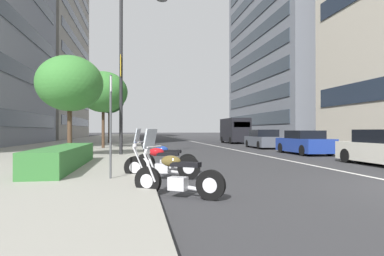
{
  "coord_description": "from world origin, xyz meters",
  "views": [
    {
      "loc": [
        -6.73,
        7.09,
        1.43
      ],
      "look_at": [
        10.41,
        4.23,
        1.56
      ],
      "focal_mm": 31.09,
      "sensor_mm": 36.0,
      "label": 1
    }
  ],
  "objects_px": {
    "motorcycle_far_end_row": "(161,164)",
    "street_lamp_with_banners": "(128,59)",
    "street_tree_near_plaza_corner": "(103,92)",
    "street_tree_far_plaza": "(109,101)",
    "motorcycle_under_tarp": "(176,177)",
    "car_following_behind": "(263,139)",
    "car_far_down_avenue": "(304,143)",
    "parking_sign_by_curb": "(111,117)",
    "motorcycle_nearest_camera": "(165,160)",
    "street_tree_by_lamp_post": "(70,84)",
    "delivery_van_ahead": "(235,130)"
  },
  "relations": [
    {
      "from": "street_tree_by_lamp_post",
      "to": "street_tree_far_plaza",
      "type": "relative_size",
      "value": 0.89
    },
    {
      "from": "street_tree_near_plaza_corner",
      "to": "street_tree_far_plaza",
      "type": "bearing_deg",
      "value": 2.03
    },
    {
      "from": "car_far_down_avenue",
      "to": "street_lamp_with_banners",
      "type": "relative_size",
      "value": 0.49
    },
    {
      "from": "car_following_behind",
      "to": "delivery_van_ahead",
      "type": "distance_m",
      "value": 9.98
    },
    {
      "from": "car_following_behind",
      "to": "street_lamp_with_banners",
      "type": "height_order",
      "value": "street_lamp_with_banners"
    },
    {
      "from": "car_far_down_avenue",
      "to": "delivery_van_ahead",
      "type": "relative_size",
      "value": 0.83
    },
    {
      "from": "car_far_down_avenue",
      "to": "car_following_behind",
      "type": "xyz_separation_m",
      "value": [
        6.89,
        -0.14,
        0.03
      ]
    },
    {
      "from": "motorcycle_far_end_row",
      "to": "street_tree_by_lamp_post",
      "type": "height_order",
      "value": "street_tree_by_lamp_post"
    },
    {
      "from": "motorcycle_nearest_camera",
      "to": "street_tree_near_plaza_corner",
      "type": "xyz_separation_m",
      "value": [
        13.89,
        3.37,
        3.8
      ]
    },
    {
      "from": "motorcycle_under_tarp",
      "to": "street_tree_far_plaza",
      "type": "xyz_separation_m",
      "value": [
        27.83,
        3.61,
        4.01
      ]
    },
    {
      "from": "motorcycle_nearest_camera",
      "to": "car_following_behind",
      "type": "height_order",
      "value": "car_following_behind"
    },
    {
      "from": "street_tree_by_lamp_post",
      "to": "parking_sign_by_curb",
      "type": "bearing_deg",
      "value": -162.09
    },
    {
      "from": "motorcycle_under_tarp",
      "to": "street_lamp_with_banners",
      "type": "height_order",
      "value": "street_lamp_with_banners"
    },
    {
      "from": "motorcycle_under_tarp",
      "to": "car_far_down_avenue",
      "type": "relative_size",
      "value": 0.44
    },
    {
      "from": "motorcycle_far_end_row",
      "to": "street_tree_by_lamp_post",
      "type": "relative_size",
      "value": 0.45
    },
    {
      "from": "motorcycle_far_end_row",
      "to": "street_tree_far_plaza",
      "type": "relative_size",
      "value": 0.4
    },
    {
      "from": "delivery_van_ahead",
      "to": "street_tree_near_plaza_corner",
      "type": "xyz_separation_m",
      "value": [
        -10.4,
        13.15,
        2.78
      ]
    },
    {
      "from": "motorcycle_nearest_camera",
      "to": "delivery_van_ahead",
      "type": "height_order",
      "value": "delivery_van_ahead"
    },
    {
      "from": "delivery_van_ahead",
      "to": "street_tree_by_lamp_post",
      "type": "xyz_separation_m",
      "value": [
        -18.43,
        13.97,
        2.27
      ]
    },
    {
      "from": "car_far_down_avenue",
      "to": "car_following_behind",
      "type": "distance_m",
      "value": 6.9
    },
    {
      "from": "car_following_behind",
      "to": "street_tree_by_lamp_post",
      "type": "distance_m",
      "value": 16.12
    },
    {
      "from": "motorcycle_under_tarp",
      "to": "motorcycle_nearest_camera",
      "type": "xyz_separation_m",
      "value": [
        4.09,
        -0.11,
        0.01
      ]
    },
    {
      "from": "motorcycle_far_end_row",
      "to": "parking_sign_by_curb",
      "type": "height_order",
      "value": "parking_sign_by_curb"
    },
    {
      "from": "motorcycle_far_end_row",
      "to": "street_lamp_with_banners",
      "type": "height_order",
      "value": "street_lamp_with_banners"
    },
    {
      "from": "motorcycle_far_end_row",
      "to": "car_following_behind",
      "type": "height_order",
      "value": "motorcycle_far_end_row"
    },
    {
      "from": "motorcycle_under_tarp",
      "to": "parking_sign_by_curb",
      "type": "height_order",
      "value": "parking_sign_by_curb"
    },
    {
      "from": "motorcycle_far_end_row",
      "to": "street_tree_by_lamp_post",
      "type": "distance_m",
      "value": 8.85
    },
    {
      "from": "motorcycle_far_end_row",
      "to": "street_lamp_with_banners",
      "type": "distance_m",
      "value": 9.7
    },
    {
      "from": "street_tree_near_plaza_corner",
      "to": "parking_sign_by_curb",
      "type": "bearing_deg",
      "value": -173.77
    },
    {
      "from": "motorcycle_far_end_row",
      "to": "motorcycle_nearest_camera",
      "type": "xyz_separation_m",
      "value": [
        1.35,
        -0.25,
        -0.0
      ]
    },
    {
      "from": "street_tree_by_lamp_post",
      "to": "motorcycle_under_tarp",
      "type": "bearing_deg",
      "value": -157.69
    },
    {
      "from": "car_far_down_avenue",
      "to": "parking_sign_by_curb",
      "type": "relative_size",
      "value": 1.52
    },
    {
      "from": "car_following_behind",
      "to": "street_tree_far_plaza",
      "type": "xyz_separation_m",
      "value": [
        9.39,
        12.89,
        3.75
      ]
    },
    {
      "from": "street_tree_near_plaza_corner",
      "to": "car_far_down_avenue",
      "type": "bearing_deg",
      "value": -117.41
    },
    {
      "from": "street_tree_near_plaza_corner",
      "to": "street_tree_by_lamp_post",
      "type": "bearing_deg",
      "value": 174.18
    },
    {
      "from": "parking_sign_by_curb",
      "to": "street_tree_by_lamp_post",
      "type": "distance_m",
      "value": 8.54
    },
    {
      "from": "car_following_behind",
      "to": "street_tree_far_plaza",
      "type": "relative_size",
      "value": 0.84
    },
    {
      "from": "motorcycle_under_tarp",
      "to": "street_tree_near_plaza_corner",
      "type": "relative_size",
      "value": 0.33
    },
    {
      "from": "car_following_behind",
      "to": "street_tree_by_lamp_post",
      "type": "height_order",
      "value": "street_tree_by_lamp_post"
    },
    {
      "from": "motorcycle_far_end_row",
      "to": "street_tree_far_plaza",
      "type": "bearing_deg",
      "value": -67.09
    },
    {
      "from": "parking_sign_by_curb",
      "to": "street_lamp_with_banners",
      "type": "height_order",
      "value": "street_lamp_with_banners"
    },
    {
      "from": "street_lamp_with_banners",
      "to": "street_tree_by_lamp_post",
      "type": "xyz_separation_m",
      "value": [
        -1.11,
        2.77,
        -1.56
      ]
    },
    {
      "from": "car_far_down_avenue",
      "to": "parking_sign_by_curb",
      "type": "bearing_deg",
      "value": 131.32
    },
    {
      "from": "motorcycle_under_tarp",
      "to": "street_tree_near_plaza_corner",
      "type": "bearing_deg",
      "value": -47.31
    },
    {
      "from": "motorcycle_under_tarp",
      "to": "car_far_down_avenue",
      "type": "height_order",
      "value": "motorcycle_under_tarp"
    },
    {
      "from": "motorcycle_far_end_row",
      "to": "car_far_down_avenue",
      "type": "xyz_separation_m",
      "value": [
        8.81,
        -9.28,
        0.22
      ]
    },
    {
      "from": "car_following_behind",
      "to": "street_tree_near_plaza_corner",
      "type": "distance_m",
      "value": 13.04
    },
    {
      "from": "street_lamp_with_banners",
      "to": "parking_sign_by_curb",
      "type": "bearing_deg",
      "value": 178.67
    },
    {
      "from": "car_far_down_avenue",
      "to": "motorcycle_nearest_camera",
      "type": "bearing_deg",
      "value": 129.12
    },
    {
      "from": "motorcycle_under_tarp",
      "to": "street_tree_far_plaza",
      "type": "distance_m",
      "value": 28.35
    }
  ]
}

